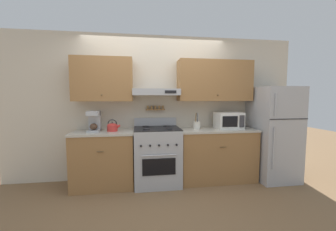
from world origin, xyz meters
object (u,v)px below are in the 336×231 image
refrigerator (273,133)px  microwave (229,120)px  utensil_crock (197,125)px  stove_range (157,156)px  tea_kettle (113,127)px  coffee_maker (94,121)px

refrigerator → microwave: bearing=172.3°
microwave → utensil_crock: bearing=-178.3°
stove_range → tea_kettle: size_ratio=5.06×
stove_range → microwave: microwave is taller
utensil_crock → refrigerator: bearing=-3.7°
stove_range → utensil_crock: size_ratio=3.83×
stove_range → tea_kettle: (-0.72, 0.03, 0.50)m
utensil_crock → coffee_maker: bearing=178.8°
coffee_maker → microwave: size_ratio=0.75×
refrigerator → microwave: size_ratio=3.68×
stove_range → refrigerator: 2.10m
microwave → utensil_crock: microwave is taller
coffee_maker → utensil_crock: size_ratio=1.17×
tea_kettle → microwave: microwave is taller
refrigerator → coffee_maker: (-3.09, 0.12, 0.26)m
utensil_crock → stove_range: bearing=-177.7°
stove_range → tea_kettle: bearing=177.8°
microwave → utensil_crock: 0.59m
stove_range → refrigerator: size_ratio=0.67×
refrigerator → utensil_crock: size_ratio=5.75×
coffee_maker → microwave: 2.29m
stove_range → refrigerator: (2.07, -0.06, 0.34)m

